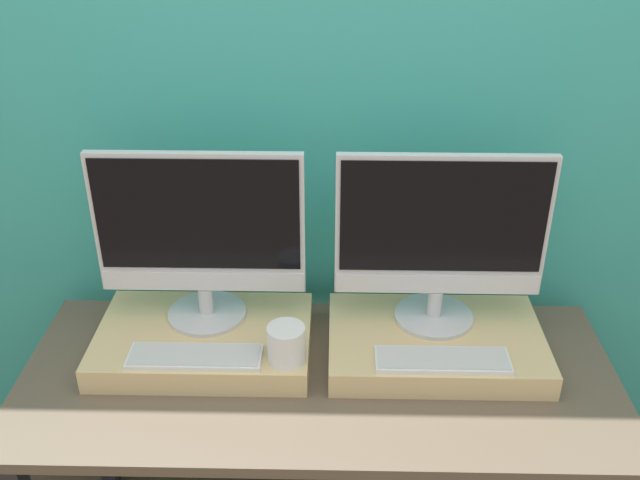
{
  "coord_description": "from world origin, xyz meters",
  "views": [
    {
      "loc": [
        0.04,
        -1.12,
        1.9
      ],
      "look_at": [
        0.0,
        0.49,
        1.01
      ],
      "focal_mm": 40.0,
      "sensor_mm": 36.0,
      "label": 1
    }
  ],
  "objects_px": {
    "monitor_left": "(200,234)",
    "keyboard_left": "(195,356)",
    "mug": "(286,344)",
    "keyboard_right": "(443,360)",
    "monitor_right": "(441,236)"
  },
  "relations": [
    {
      "from": "keyboard_left",
      "to": "keyboard_right",
      "type": "bearing_deg",
      "value": 0.0
    },
    {
      "from": "monitor_right",
      "to": "keyboard_right",
      "type": "xyz_separation_m",
      "value": [
        0.0,
        -0.19,
        -0.25
      ]
    },
    {
      "from": "monitor_left",
      "to": "keyboard_left",
      "type": "xyz_separation_m",
      "value": [
        0.0,
        -0.19,
        -0.25
      ]
    },
    {
      "from": "keyboard_left",
      "to": "keyboard_right",
      "type": "relative_size",
      "value": 1.0
    },
    {
      "from": "monitor_left",
      "to": "monitor_right",
      "type": "xyz_separation_m",
      "value": [
        0.62,
        0.0,
        0.0
      ]
    },
    {
      "from": "monitor_left",
      "to": "keyboard_left",
      "type": "distance_m",
      "value": 0.31
    },
    {
      "from": "mug",
      "to": "keyboard_right",
      "type": "relative_size",
      "value": 0.29
    },
    {
      "from": "mug",
      "to": "keyboard_right",
      "type": "bearing_deg",
      "value": -0.0
    },
    {
      "from": "keyboard_left",
      "to": "mug",
      "type": "relative_size",
      "value": 3.42
    },
    {
      "from": "monitor_left",
      "to": "mug",
      "type": "bearing_deg",
      "value": -39.49
    },
    {
      "from": "keyboard_left",
      "to": "monitor_right",
      "type": "relative_size",
      "value": 0.62
    },
    {
      "from": "monitor_left",
      "to": "keyboard_right",
      "type": "relative_size",
      "value": 1.61
    },
    {
      "from": "monitor_left",
      "to": "mug",
      "type": "distance_m",
      "value": 0.36
    },
    {
      "from": "monitor_left",
      "to": "keyboard_right",
      "type": "height_order",
      "value": "monitor_left"
    },
    {
      "from": "monitor_left",
      "to": "monitor_right",
      "type": "bearing_deg",
      "value": 0.0
    }
  ]
}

